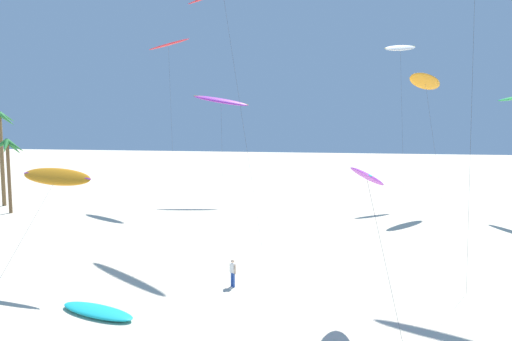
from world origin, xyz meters
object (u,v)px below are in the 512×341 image
at_px(flying_kite_5, 56,177).
at_px(person_foreground_walker, 233,272).
at_px(palm_tree_0, 1,134).
at_px(flying_kite_7, 168,45).
at_px(palm_tree_1, 8,153).
at_px(flying_kite_9, 425,81).
at_px(flying_kite_10, 367,176).
at_px(flying_kite_0, 221,101).
at_px(flying_kite_8, 400,48).
at_px(grounded_kite_0, 97,311).

relative_size(flying_kite_5, person_foreground_walker, 5.44).
xyz_separation_m(palm_tree_0, flying_kite_7, (18.42, 5.18, 10.30)).
distance_m(palm_tree_1, flying_kite_9, 44.51).
bearing_deg(flying_kite_10, flying_kite_9, 76.67).
height_order(flying_kite_0, flying_kite_8, flying_kite_8).
relative_size(palm_tree_1, flying_kite_5, 0.88).
distance_m(flying_kite_9, grounded_kite_0, 39.68).
bearing_deg(flying_kite_7, palm_tree_1, -148.41).
bearing_deg(flying_kite_9, flying_kite_8, 107.66).
bearing_deg(flying_kite_10, flying_kite_0, 115.82).
relative_size(palm_tree_0, flying_kite_0, 0.82).
bearing_deg(flying_kite_0, flying_kite_7, -152.41).
bearing_deg(palm_tree_1, flying_kite_0, 30.53).
height_order(flying_kite_7, flying_kite_9, flying_kite_7).
height_order(flying_kite_8, person_foreground_walker, flying_kite_8).
height_order(flying_kite_7, flying_kite_10, flying_kite_7).
xyz_separation_m(flying_kite_0, flying_kite_9, (22.94, -2.87, 1.66)).
height_order(flying_kite_0, flying_kite_10, flying_kite_0).
xyz_separation_m(palm_tree_1, flying_kite_8, (40.98, 15.12, 11.93)).
height_order(flying_kite_7, person_foreground_walker, flying_kite_7).
height_order(flying_kite_8, flying_kite_10, flying_kite_8).
height_order(palm_tree_0, flying_kite_8, flying_kite_8).
xyz_separation_m(flying_kite_9, person_foreground_walker, (-14.41, -26.20, -12.97)).
xyz_separation_m(flying_kite_7, grounded_kite_0, (8.25, -31.35, -18.37)).
xyz_separation_m(palm_tree_1, flying_kite_9, (42.95, 8.94, 7.48)).
xyz_separation_m(palm_tree_1, flying_kite_7, (14.57, 8.96, 12.15)).
distance_m(flying_kite_9, person_foreground_walker, 32.59).
distance_m(palm_tree_0, flying_kite_10, 46.82).
relative_size(flying_kite_0, grounded_kite_0, 2.81).
relative_size(palm_tree_1, flying_kite_9, 0.53).
bearing_deg(palm_tree_0, flying_kite_7, 15.70).
relative_size(flying_kite_7, grounded_kite_0, 4.08).
height_order(palm_tree_1, flying_kite_10, palm_tree_1).
height_order(flying_kite_7, grounded_kite_0, flying_kite_7).
bearing_deg(flying_kite_0, flying_kite_8, 9.00).
distance_m(flying_kite_0, flying_kite_9, 23.18).
xyz_separation_m(flying_kite_5, person_foreground_walker, (10.27, 1.33, -5.53)).
relative_size(palm_tree_0, flying_kite_8, 0.57).
bearing_deg(flying_kite_5, flying_kite_8, 56.05).
relative_size(flying_kite_8, flying_kite_10, 2.42).
bearing_deg(grounded_kite_0, palm_tree_0, 135.54).
relative_size(flying_kite_5, flying_kite_10, 1.14).
bearing_deg(grounded_kite_0, person_foreground_walker, 41.82).
distance_m(palm_tree_1, flying_kite_0, 23.95).
bearing_deg(flying_kite_8, palm_tree_0, -165.80).
xyz_separation_m(palm_tree_0, person_foreground_walker, (32.40, -21.04, -7.34)).
xyz_separation_m(palm_tree_0, flying_kite_8, (44.84, 11.35, 10.08)).
distance_m(palm_tree_0, flying_kite_8, 47.34).
bearing_deg(flying_kite_8, flying_kite_9, -72.34).
bearing_deg(flying_kite_0, flying_kite_10, -64.18).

